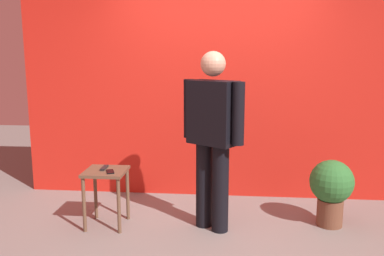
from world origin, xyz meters
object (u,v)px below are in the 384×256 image
(tv_remote, at_px, (104,168))
(cell_phone, at_px, (110,172))
(standing_person, at_px, (213,132))
(side_table, at_px, (106,182))
(potted_plant, at_px, (331,187))

(tv_remote, bearing_deg, cell_phone, -50.80)
(standing_person, distance_m, side_table, 1.20)
(standing_person, distance_m, tv_remote, 1.17)
(cell_phone, bearing_deg, potted_plant, -14.23)
(standing_person, height_order, potted_plant, standing_person)
(standing_person, xyz_separation_m, potted_plant, (1.20, 0.18, -0.58))
(side_table, bearing_deg, standing_person, 1.60)
(potted_plant, bearing_deg, side_table, -174.72)
(tv_remote, xyz_separation_m, potted_plant, (2.30, 0.16, -0.19))
(tv_remote, bearing_deg, potted_plant, 2.74)
(side_table, height_order, potted_plant, potted_plant)
(standing_person, distance_m, cell_phone, 1.09)
(cell_phone, bearing_deg, side_table, 115.28)
(cell_phone, height_order, potted_plant, potted_plant)
(tv_remote, distance_m, potted_plant, 2.32)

